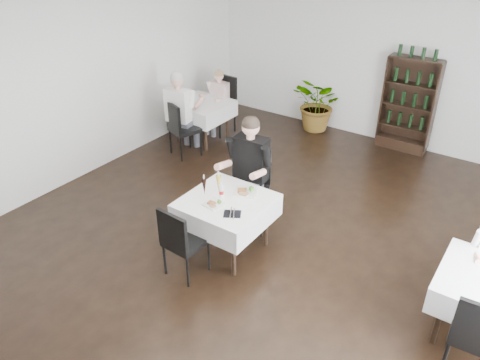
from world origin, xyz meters
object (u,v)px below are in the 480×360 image
at_px(wine_shelf, 408,106).
at_px(main_table, 227,210).
at_px(potted_tree, 319,105).
at_px(diner_main, 248,165).

distance_m(wine_shelf, main_table, 4.41).
height_order(wine_shelf, potted_tree, wine_shelf).
distance_m(potted_tree, diner_main, 3.65).
height_order(potted_tree, diner_main, diner_main).
bearing_deg(potted_tree, diner_main, -79.30).
bearing_deg(main_table, wine_shelf, 78.22).
relative_size(wine_shelf, potted_tree, 1.60).
bearing_deg(diner_main, potted_tree, 100.70).
bearing_deg(wine_shelf, main_table, -101.78).
xyz_separation_m(wine_shelf, potted_tree, (-1.69, -0.11, -0.30)).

